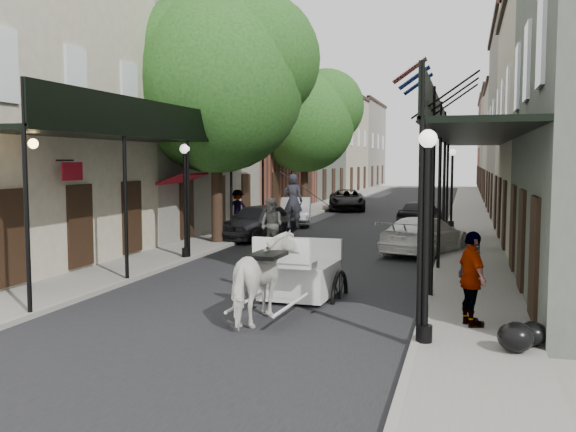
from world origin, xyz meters
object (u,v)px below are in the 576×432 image
Objects in this scene: tree_far at (311,117)px; car_right_near at (425,235)px; car_right_far at (421,213)px; lamppost_left at (185,199)px; pedestrian_walking at (272,225)px; lamppost_right_near at (426,233)px; car_left_far at (347,200)px; car_left_near at (258,221)px; car_left_mid at (296,211)px; tree_near at (227,77)px; carriage at (306,247)px; lamppost_right_far at (452,187)px; horse at (265,279)px; pedestrian_sidewalk_left at (238,208)px; pedestrian_sidewalk_right at (472,279)px.

car_right_near is (7.62, -14.52, -5.18)m from tree_far.
car_right_near is 1.14× the size of car_right_far.
lamppost_left is at bearing -89.54° from tree_far.
lamppost_left reaches higher than pedestrian_walking.
car_left_far is at bearing 102.84° from lamppost_right_near.
car_left_near reaches higher than car_left_mid.
tree_near reaches higher than car_left_far.
lamppost_left is 6.66m from carriage.
car_left_mid is (0.00, 6.20, -0.06)m from car_left_near.
lamppost_right_far is (8.30, 7.82, -4.44)m from tree_near.
tree_far reaches higher than carriage.
horse is 0.71× the size of carriage.
car_left_mid is (-4.45, 19.21, -0.21)m from horse.
tree_near is 5.44× the size of pedestrian_sidewalk_left.
lamppost_left is at bearing -104.89° from car_left_far.
lamppost_left is 8.65m from horse.
car_right_near is at bearing 93.54° from lamppost_right_near.
car_left_mid is 11.03m from car_right_near.
carriage reaches higher than pedestrian_walking.
car_left_mid is (2.20, 2.57, -0.31)m from pedestrian_sidewalk_left.
lamppost_right_near is at bearing -47.83° from carriage.
car_left_far is (-7.69, 28.90, -0.35)m from pedestrian_sidewalk_right.
lamppost_left is (0.15, -18.18, -3.79)m from tree_far.
pedestrian_sidewalk_right is at bearing -78.37° from car_left_mid.
lamppost_right_far is 1.92× the size of pedestrian_walking.
pedestrian_sidewalk_right is at bearing -29.16° from carriage.
car_right_far is (6.23, 0.79, -0.02)m from car_left_mid.
car_left_near is (-1.60, 3.22, -0.21)m from pedestrian_walking.
lamppost_right_far is at bearing 82.34° from carriage.
car_right_near is at bearing -3.89° from tree_near.
horse is at bearing -54.71° from lamppost_left.
lamppost_left is 1.73× the size of horse.
lamppost_right_far is 11.10m from pedestrian_walking.
lamppost_left is at bearing -124.35° from lamppost_right_far.
tree_far is 2.32× the size of lamppost_right_near.
car_left_far is 19.59m from car_right_near.
tree_far reaches higher than car_right_near.
lamppost_left is 14.53m from lamppost_right_far.
car_left_far is (0.81, 10.05, -0.01)m from car_left_mid.
car_right_near is at bearing 26.09° from lamppost_left.
tree_far reaches higher than pedestrian_sidewalk_right.
car_right_far is at bearing 94.02° from lamppost_right_near.
car_left_near is 0.97× the size of car_right_near.
car_left_near is at bearing -67.95° from horse.
tree_far reaches higher than lamppost_right_near.
pedestrian_sidewalk_right reaches higher than car_right_near.
carriage is at bearing -90.00° from horse.
lamppost_right_near reaches higher than pedestrian_walking.
lamppost_right_near is 21.10m from car_right_far.
car_left_near is 1.05× the size of car_left_mid.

